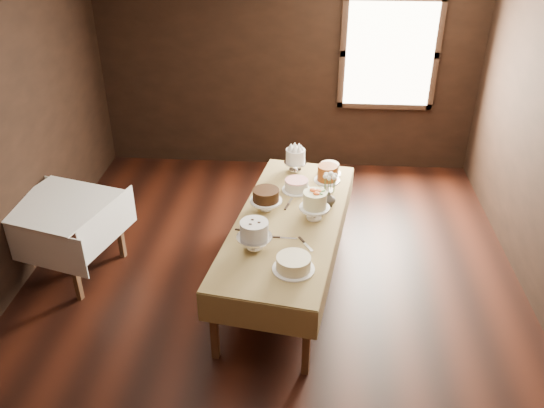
{
  "coord_description": "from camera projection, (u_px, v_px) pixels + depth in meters",
  "views": [
    {
      "loc": [
        0.32,
        -4.24,
        3.56
      ],
      "look_at": [
        0.0,
        0.2,
        0.95
      ],
      "focal_mm": 37.04,
      "sensor_mm": 36.0,
      "label": 1
    }
  ],
  "objects": [
    {
      "name": "wall_back",
      "position": [
        287.0,
        67.0,
        7.34
      ],
      "size": [
        5.0,
        0.02,
        2.8
      ],
      "primitive_type": "cube",
      "color": "black",
      "rests_on": "ground"
    },
    {
      "name": "display_table",
      "position": [
        289.0,
        224.0,
        5.33
      ],
      "size": [
        1.34,
        2.57,
        0.76
      ],
      "rotation": [
        0.0,
        0.0,
        -0.16
      ],
      "color": "#4A2D1B",
      "rests_on": "ground"
    },
    {
      "name": "cake_lattice",
      "position": [
        296.0,
        186.0,
        5.75
      ],
      "size": [
        0.3,
        0.3,
        0.11
      ],
      "color": "white",
      "rests_on": "display_table"
    },
    {
      "name": "flower_bouquet",
      "position": [
        330.0,
        182.0,
        5.39
      ],
      "size": [
        0.14,
        0.14,
        0.2
      ],
      "primitive_type": null,
      "color": "white",
      "rests_on": "flower_vase"
    },
    {
      "name": "cake_meringue",
      "position": [
        295.0,
        161.0,
        6.11
      ],
      "size": [
        0.25,
        0.25,
        0.27
      ],
      "color": "silver",
      "rests_on": "display_table"
    },
    {
      "name": "cake_server_b",
      "position": [
        308.0,
        247.0,
        4.9
      ],
      "size": [
        0.14,
        0.22,
        0.01
      ],
      "primitive_type": "cube",
      "rotation": [
        0.0,
        0.0,
        -1.05
      ],
      "color": "silver",
      "rests_on": "display_table"
    },
    {
      "name": "flower_vase",
      "position": [
        329.0,
        199.0,
        5.49
      ],
      "size": [
        0.15,
        0.15,
        0.14
      ],
      "primitive_type": "imported",
      "rotation": [
        0.0,
        0.0,
        3.02
      ],
      "color": "#2D2823",
      "rests_on": "display_table"
    },
    {
      "name": "cake_speckled",
      "position": [
        329.0,
        169.0,
        6.07
      ],
      "size": [
        0.26,
        0.26,
        0.12
      ],
      "color": "white",
      "rests_on": "display_table"
    },
    {
      "name": "cake_server_e",
      "position": [
        253.0,
        232.0,
        5.1
      ],
      "size": [
        0.24,
        0.06,
        0.01
      ],
      "primitive_type": "cube",
      "rotation": [
        0.0,
        0.0,
        -0.17
      ],
      "color": "silver",
      "rests_on": "display_table"
    },
    {
      "name": "cake_server_a",
      "position": [
        289.0,
        238.0,
        5.01
      ],
      "size": [
        0.24,
        0.04,
        0.01
      ],
      "primitive_type": "cube",
      "rotation": [
        0.0,
        0.0,
        -0.04
      ],
      "color": "silver",
      "rests_on": "display_table"
    },
    {
      "name": "floor",
      "position": [
        271.0,
        298.0,
        5.47
      ],
      "size": [
        5.0,
        6.0,
        0.01
      ],
      "primitive_type": "cube",
      "color": "black",
      "rests_on": "ground"
    },
    {
      "name": "cake_cream",
      "position": [
        294.0,
        264.0,
        4.59
      ],
      "size": [
        0.4,
        0.4,
        0.12
      ],
      "color": "white",
      "rests_on": "display_table"
    },
    {
      "name": "side_table",
      "position": [
        60.0,
        212.0,
        5.53
      ],
      "size": [
        1.15,
        1.15,
        0.79
      ],
      "rotation": [
        0.0,
        0.0,
        -0.28
      ],
      "color": "#4A2D1B",
      "rests_on": "ground"
    },
    {
      "name": "window",
      "position": [
        390.0,
        55.0,
        7.11
      ],
      "size": [
        1.1,
        0.05,
        1.3
      ],
      "primitive_type": "cube",
      "color": "#FFEABF",
      "rests_on": "wall_back"
    },
    {
      "name": "cake_caramel",
      "position": [
        327.0,
        180.0,
        5.7
      ],
      "size": [
        0.27,
        0.27,
        0.3
      ],
      "color": "white",
      "rests_on": "display_table"
    },
    {
      "name": "cake_chocolate",
      "position": [
        266.0,
        200.0,
        5.4
      ],
      "size": [
        0.33,
        0.33,
        0.23
      ],
      "color": "white",
      "rests_on": "display_table"
    },
    {
      "name": "cake_server_d",
      "position": [
        325.0,
        207.0,
        5.49
      ],
      "size": [
        0.24,
        0.08,
        0.01
      ],
      "primitive_type": "cube",
      "rotation": [
        0.0,
        0.0,
        0.21
      ],
      "color": "silver",
      "rests_on": "display_table"
    },
    {
      "name": "cake_server_c",
      "position": [
        290.0,
        202.0,
        5.57
      ],
      "size": [
        0.08,
        0.24,
        0.01
      ],
      "primitive_type": "cube",
      "rotation": [
        0.0,
        0.0,
        1.33
      ],
      "color": "silver",
      "rests_on": "display_table"
    },
    {
      "name": "cake_flowers",
      "position": [
        315.0,
        207.0,
        5.25
      ],
      "size": [
        0.29,
        0.29,
        0.29
      ],
      "color": "white",
      "rests_on": "display_table"
    },
    {
      "name": "cake_swirl",
      "position": [
        254.0,
        237.0,
        4.82
      ],
      "size": [
        0.34,
        0.34,
        0.28
      ],
      "color": "silver",
      "rests_on": "display_table"
    }
  ]
}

